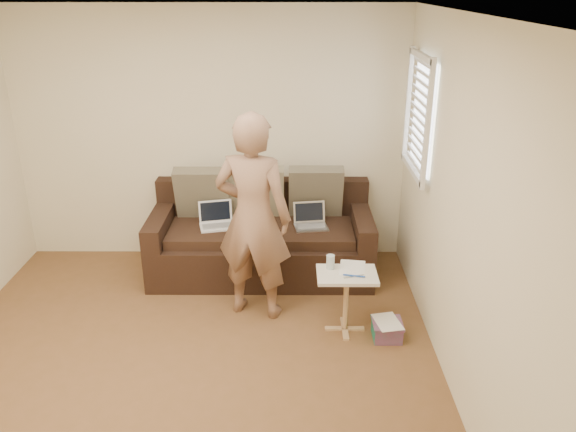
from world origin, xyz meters
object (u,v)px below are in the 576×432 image
object	(u,v)px
drinking_glass	(330,262)
striped_box	(387,330)
laptop_silver	(311,228)
person	(253,218)
side_table	(346,302)
laptop_white	(217,227)
sofa	(261,234)

from	to	relation	value
drinking_glass	striped_box	xyz separation A→B (m)	(0.48, -0.21, -0.53)
drinking_glass	striped_box	bearing A→B (deg)	-23.71
laptop_silver	striped_box	bearing A→B (deg)	-70.29
person	side_table	distance (m)	1.06
laptop_silver	striped_box	world-z (taller)	laptop_silver
laptop_white	drinking_glass	world-z (taller)	drinking_glass
laptop_silver	laptop_white	world-z (taller)	laptop_white
side_table	drinking_glass	size ratio (longest dim) A/B	4.57
laptop_white	side_table	world-z (taller)	laptop_white
sofa	person	world-z (taller)	person
side_table	drinking_glass	xyz separation A→B (m)	(-0.13, 0.09, 0.33)
striped_box	person	bearing A→B (deg)	159.47
sofa	side_table	size ratio (longest dim) A/B	4.02
laptop_white	person	xyz separation A→B (m)	(0.41, -0.71, 0.40)
laptop_white	person	world-z (taller)	person
side_table	striped_box	bearing A→B (deg)	-19.26
laptop_white	drinking_glass	size ratio (longest dim) A/B	2.77
laptop_white	person	size ratio (longest dim) A/B	0.18
laptop_silver	side_table	bearing A→B (deg)	-83.86
sofa	person	bearing A→B (deg)	-91.94
person	drinking_glass	distance (m)	0.76
side_table	drinking_glass	distance (m)	0.37
laptop_silver	laptop_white	size ratio (longest dim) A/B	0.96
laptop_white	side_table	bearing A→B (deg)	-53.80
side_table	striped_box	world-z (taller)	side_table
laptop_silver	drinking_glass	world-z (taller)	drinking_glass
laptop_silver	sofa	bearing A→B (deg)	165.91
person	laptop_silver	bearing A→B (deg)	-111.45
laptop_silver	side_table	world-z (taller)	laptop_silver
drinking_glass	person	bearing A→B (deg)	161.86
laptop_white	sofa	bearing A→B (deg)	-7.86
laptop_silver	laptop_white	bearing A→B (deg)	171.18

